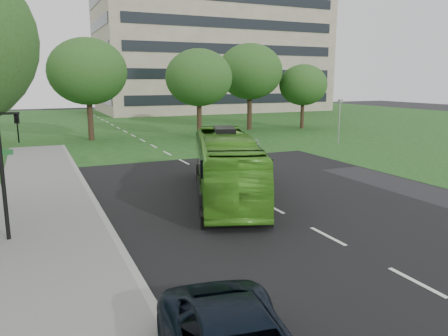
% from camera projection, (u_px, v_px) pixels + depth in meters
% --- Properties ---
extents(ground, '(160.00, 160.00, 0.00)m').
position_uv_depth(ground, '(297.00, 221.00, 17.55)').
color(ground, black).
rests_on(ground, ground).
extents(street_surfaces, '(120.00, 120.00, 0.15)m').
position_uv_depth(street_surfaces, '(147.00, 145.00, 37.76)').
color(street_surfaces, black).
rests_on(street_surfaces, ground).
extents(office_building, '(40.10, 20.10, 25.00)m').
position_uv_depth(office_building, '(212.00, 41.00, 79.31)').
color(office_building, gray).
rests_on(office_building, ground).
extents(tree_park_b, '(7.14, 7.14, 9.36)m').
position_uv_depth(tree_park_b, '(88.00, 72.00, 39.77)').
color(tree_park_b, black).
rests_on(tree_park_b, ground).
extents(tree_park_c, '(6.41, 6.41, 8.52)m').
position_uv_depth(tree_park_c, '(199.00, 78.00, 41.72)').
color(tree_park_c, black).
rests_on(tree_park_c, ground).
extents(tree_park_d, '(7.24, 7.24, 9.57)m').
position_uv_depth(tree_park_d, '(250.00, 72.00, 48.59)').
color(tree_park_d, black).
rests_on(tree_park_d, ground).
extents(tree_park_e, '(5.52, 5.52, 7.35)m').
position_uv_depth(tree_park_e, '(303.00, 85.00, 50.15)').
color(tree_park_e, black).
rests_on(tree_park_e, ground).
extents(bus, '(6.01, 11.12, 3.03)m').
position_uv_depth(bus, '(226.00, 166.00, 20.98)').
color(bus, '#489923').
rests_on(bus, ground).
extents(sedan, '(4.42, 2.50, 1.38)m').
position_uv_depth(sedan, '(234.00, 142.00, 34.73)').
color(sedan, '#A0A0A5').
rests_on(sedan, ground).
extents(traffic_light, '(0.79, 0.21, 4.97)m').
position_uv_depth(traffic_light, '(6.00, 160.00, 14.64)').
color(traffic_light, black).
rests_on(traffic_light, ground).
extents(camera_pole, '(0.34, 0.30, 3.90)m').
position_uv_depth(camera_pole, '(340.00, 115.00, 38.44)').
color(camera_pole, gray).
rests_on(camera_pole, ground).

